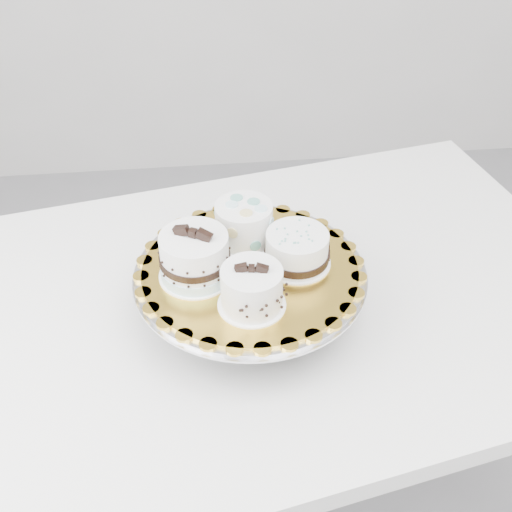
{
  "coord_description": "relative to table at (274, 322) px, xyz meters",
  "views": [
    {
      "loc": [
        -0.1,
        -0.83,
        1.56
      ],
      "look_at": [
        -0.01,
        -0.03,
        0.9
      ],
      "focal_mm": 45.0,
      "sensor_mm": 36.0,
      "label": 1
    }
  ],
  "objects": [
    {
      "name": "cake_ribbon",
      "position": [
        0.03,
        -0.05,
        0.22
      ],
      "size": [
        0.12,
        0.12,
        0.06
      ],
      "rotation": [
        0.0,
        0.0,
        -0.18
      ],
      "color": "white",
      "rests_on": "cake_board"
    },
    {
      "name": "cake_stand",
      "position": [
        -0.05,
        -0.05,
        0.15
      ],
      "size": [
        0.4,
        0.4,
        0.11
      ],
      "color": "gray",
      "rests_on": "table"
    },
    {
      "name": "cake_swirl",
      "position": [
        -0.06,
        -0.14,
        0.22
      ],
      "size": [
        0.11,
        0.11,
        0.09
      ],
      "rotation": [
        0.0,
        0.0,
        -0.16
      ],
      "color": "white",
      "rests_on": "cake_board"
    },
    {
      "name": "cake_dots",
      "position": [
        -0.05,
        0.02,
        0.22
      ],
      "size": [
        0.12,
        0.12,
        0.07
      ],
      "rotation": [
        0.0,
        0.0,
        0.28
      ],
      "color": "white",
      "rests_on": "cake_board"
    },
    {
      "name": "cake_banded",
      "position": [
        -0.14,
        -0.06,
        0.22
      ],
      "size": [
        0.15,
        0.15,
        0.1
      ],
      "rotation": [
        0.0,
        0.0,
        -0.46
      ],
      "color": "white",
      "rests_on": "cake_board"
    },
    {
      "name": "cake_board",
      "position": [
        -0.05,
        -0.05,
        0.19
      ],
      "size": [
        0.44,
        0.44,
        0.01
      ],
      "primitive_type": "cylinder",
      "rotation": [
        0.0,
        0.0,
        0.26
      ],
      "color": "gold",
      "rests_on": "cake_stand"
    },
    {
      "name": "table",
      "position": [
        0.0,
        0.0,
        0.0
      ],
      "size": [
        1.37,
        1.04,
        0.75
      ],
      "rotation": [
        0.0,
        0.0,
        0.2
      ],
      "color": "white",
      "rests_on": "floor"
    }
  ]
}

